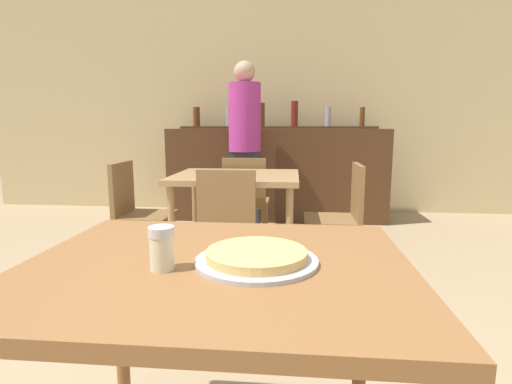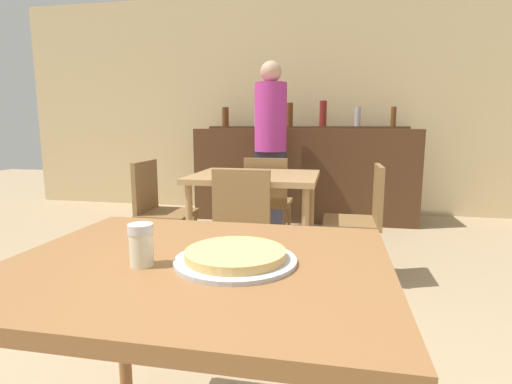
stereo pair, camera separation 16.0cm
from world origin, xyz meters
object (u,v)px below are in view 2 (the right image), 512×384
object	(u,v)px
chair_far_side_back	(267,197)
person_standing	(271,140)
chair_far_side_left	(158,206)
cheese_shaker	(141,245)
chair_far_side_right	(362,214)
chair_far_side_front	(237,228)
pizza_tray	(235,257)

from	to	relation	value
chair_far_side_back	person_standing	distance (m)	0.90
chair_far_side_left	cheese_shaker	bearing A→B (deg)	-155.95
chair_far_side_back	chair_far_side_right	world-z (taller)	same
chair_far_side_right	chair_far_side_back	bearing A→B (deg)	-125.47
chair_far_side_back	chair_far_side_left	world-z (taller)	same
chair_far_side_front	pizza_tray	xyz separation A→B (m)	(0.33, -1.36, 0.29)
chair_far_side_right	pizza_tray	world-z (taller)	chair_far_side_right
chair_far_side_back	person_standing	bearing A→B (deg)	-82.72
chair_far_side_left	person_standing	world-z (taller)	person_standing
pizza_tray	cheese_shaker	bearing A→B (deg)	-163.64
chair_far_side_right	pizza_tray	size ratio (longest dim) A/B	2.58
chair_far_side_right	chair_far_side_left	bearing A→B (deg)	-90.00
pizza_tray	person_standing	distance (m)	3.28
cheese_shaker	chair_far_side_left	bearing A→B (deg)	114.05
chair_far_side_left	chair_far_side_right	bearing A→B (deg)	-90.00
chair_far_side_back	cheese_shaker	world-z (taller)	cheese_shaker
chair_far_side_front	chair_far_side_right	bearing A→B (deg)	35.47
chair_far_side_front	cheese_shaker	bearing A→B (deg)	-86.11
chair_far_side_back	pizza_tray	world-z (taller)	chair_far_side_back
chair_far_side_right	person_standing	size ratio (longest dim) A/B	0.48
chair_far_side_left	cheese_shaker	world-z (taller)	cheese_shaker
cheese_shaker	person_standing	world-z (taller)	person_standing
chair_far_side_front	person_standing	xyz separation A→B (m)	(-0.10, 1.88, 0.48)
chair_far_side_left	pizza_tray	xyz separation A→B (m)	(1.13, -1.93, 0.29)
chair_far_side_right	person_standing	distance (m)	1.66
chair_far_side_left	cheese_shaker	distance (m)	2.21
chair_far_side_right	cheese_shaker	distance (m)	2.14
cheese_shaker	chair_far_side_front	bearing A→B (deg)	93.89
chair_far_side_front	cheese_shaker	xyz separation A→B (m)	(0.10, -1.43, 0.33)
chair_far_side_front	chair_far_side_right	size ratio (longest dim) A/B	1.00
pizza_tray	cheese_shaker	size ratio (longest dim) A/B	2.94
chair_far_side_left	person_standing	distance (m)	1.57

